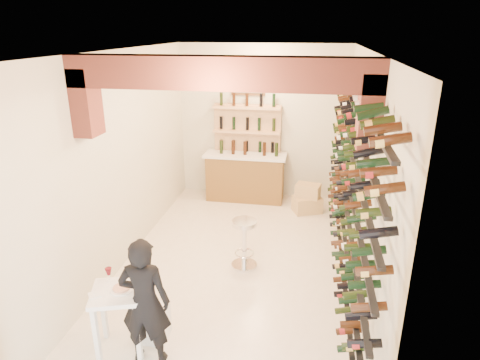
% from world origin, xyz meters
% --- Properties ---
extents(ground, '(6.00, 6.00, 0.00)m').
position_xyz_m(ground, '(0.00, 0.00, 0.00)').
color(ground, white).
rests_on(ground, ground).
extents(room_shell, '(3.52, 6.02, 3.21)m').
position_xyz_m(room_shell, '(0.00, -0.26, 2.25)').
color(room_shell, beige).
rests_on(room_shell, ground).
extents(wine_rack, '(0.32, 5.70, 2.56)m').
position_xyz_m(wine_rack, '(1.53, 0.00, 1.55)').
color(wine_rack, black).
rests_on(wine_rack, ground).
extents(back_counter, '(1.70, 0.62, 1.29)m').
position_xyz_m(back_counter, '(-0.30, 2.65, 0.53)').
color(back_counter, brown).
rests_on(back_counter, ground).
extents(back_shelving, '(1.40, 0.31, 2.73)m').
position_xyz_m(back_shelving, '(-0.30, 2.89, 1.17)').
color(back_shelving, tan).
rests_on(back_shelving, ground).
extents(tasting_table, '(0.68, 0.68, 0.95)m').
position_xyz_m(tasting_table, '(-0.97, -2.01, 0.65)').
color(tasting_table, white).
rests_on(tasting_table, ground).
extents(white_stool, '(0.33, 0.33, 0.41)m').
position_xyz_m(white_stool, '(-0.67, -1.77, 0.20)').
color(white_stool, white).
rests_on(white_stool, ground).
extents(person, '(0.57, 0.40, 1.50)m').
position_xyz_m(person, '(-0.60, -2.11, 0.75)').
color(person, black).
rests_on(person, ground).
extents(chrome_barstool, '(0.40, 0.40, 0.77)m').
position_xyz_m(chrome_barstool, '(0.12, -0.01, 0.45)').
color(chrome_barstool, silver).
rests_on(chrome_barstool, ground).
extents(crate_lower, '(0.64, 0.55, 0.32)m').
position_xyz_m(crate_lower, '(1.03, 2.20, 0.16)').
color(crate_lower, tan).
rests_on(crate_lower, ground).
extents(crate_upper, '(0.52, 0.41, 0.27)m').
position_xyz_m(crate_upper, '(1.03, 2.20, 0.45)').
color(crate_upper, tan).
rests_on(crate_upper, crate_lower).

